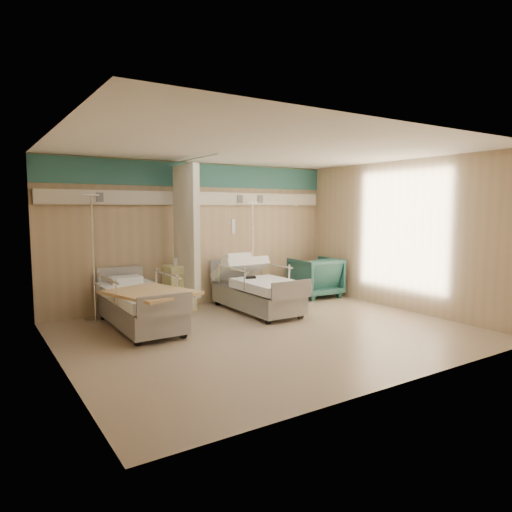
% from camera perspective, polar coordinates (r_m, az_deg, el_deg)
% --- Properties ---
extents(ground, '(6.00, 5.00, 0.00)m').
position_cam_1_polar(ground, '(7.16, 1.69, -9.49)').
color(ground, gray).
rests_on(ground, ground).
extents(room_walls, '(6.04, 5.04, 2.82)m').
position_cam_1_polar(room_walls, '(7.10, 0.37, 5.59)').
color(room_walls, tan).
rests_on(room_walls, ground).
extents(bed_right, '(1.00, 2.16, 0.63)m').
position_cam_1_polar(bed_right, '(8.47, 0.07, -4.86)').
color(bed_right, white).
rests_on(bed_right, ground).
extents(bed_left, '(1.00, 2.16, 0.63)m').
position_cam_1_polar(bed_left, '(7.53, -14.23, -6.43)').
color(bed_left, white).
rests_on(bed_left, ground).
extents(bedside_cabinet, '(0.50, 0.48, 0.85)m').
position_cam_1_polar(bedside_cabinet, '(8.70, -9.57, -3.92)').
color(bedside_cabinet, '#E9E691').
rests_on(bedside_cabinet, ground).
extents(visitor_armchair, '(0.96, 0.99, 0.85)m').
position_cam_1_polar(visitor_armchair, '(9.95, 7.44, -2.62)').
color(visitor_armchair, '#20514B').
rests_on(visitor_armchair, ground).
extents(waffle_blanket, '(0.74, 0.67, 0.08)m').
position_cam_1_polar(waffle_blanket, '(9.88, 7.69, 0.03)').
color(waffle_blanket, silver).
rests_on(waffle_blanket, visitor_armchair).
extents(iv_stand_right, '(0.36, 0.36, 2.03)m').
position_cam_1_polar(iv_stand_right, '(9.49, -0.45, -3.05)').
color(iv_stand_right, silver).
rests_on(iv_stand_right, ground).
extents(iv_stand_left, '(0.38, 0.38, 2.15)m').
position_cam_1_polar(iv_stand_left, '(8.27, -19.49, -4.60)').
color(iv_stand_left, silver).
rests_on(iv_stand_left, ground).
extents(call_remote, '(0.21, 0.13, 0.04)m').
position_cam_1_polar(call_remote, '(8.33, -0.74, -2.70)').
color(call_remote, black).
rests_on(call_remote, bed_right).
extents(tan_blanket, '(1.34, 1.51, 0.04)m').
position_cam_1_polar(tan_blanket, '(7.05, -12.97, -4.47)').
color(tan_blanket, tan).
rests_on(tan_blanket, bed_left).
extents(toiletry_bag, '(0.27, 0.20, 0.13)m').
position_cam_1_polar(toiletry_bag, '(8.68, -8.81, -0.66)').
color(toiletry_bag, black).
rests_on(toiletry_bag, bedside_cabinet).
extents(white_cup, '(0.11, 0.11, 0.13)m').
position_cam_1_polar(white_cup, '(8.62, -10.01, -0.73)').
color(white_cup, white).
rests_on(white_cup, bedside_cabinet).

